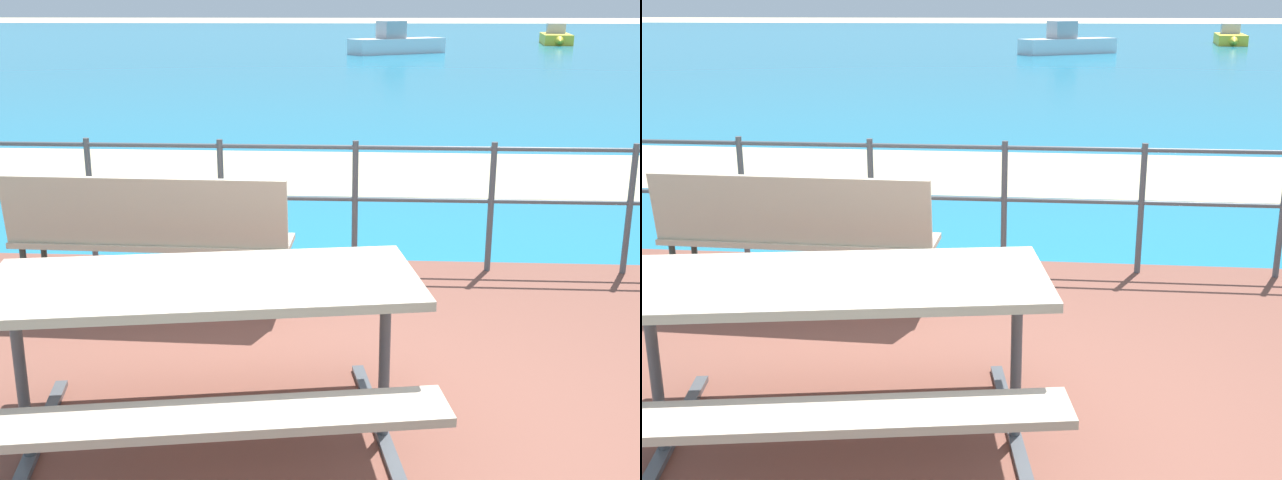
{
  "view_description": "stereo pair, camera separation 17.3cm",
  "coord_description": "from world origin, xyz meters",
  "views": [
    {
      "loc": [
        0.09,
        -3.25,
        1.95
      ],
      "look_at": [
        -0.17,
        1.09,
        0.66
      ],
      "focal_mm": 44.79,
      "sensor_mm": 36.0,
      "label": 1
    },
    {
      "loc": [
        0.27,
        -3.24,
        1.95
      ],
      "look_at": [
        -0.17,
        1.09,
        0.66
      ],
      "focal_mm": 44.79,
      "sensor_mm": 36.0,
      "label": 2
    }
  ],
  "objects": [
    {
      "name": "ground_plane",
      "position": [
        0.0,
        0.0,
        0.0
      ],
      "size": [
        240.0,
        240.0,
        0.0
      ],
      "primitive_type": "plane",
      "color": "beige"
    },
    {
      "name": "picnic_table",
      "position": [
        -0.58,
        -0.17,
        0.67
      ],
      "size": [
        2.0,
        1.7,
        0.8
      ],
      "rotation": [
        0.0,
        0.0,
        0.18
      ],
      "color": "tan",
      "rests_on": "patio_paving"
    },
    {
      "name": "beach_strip",
      "position": [
        0.0,
        6.22,
        0.01
      ],
      "size": [
        54.01,
        2.91,
        0.01
      ],
      "primitive_type": "cube",
      "rotation": [
        0.0,
        0.0,
        -0.01
      ],
      "color": "tan",
      "rests_on": "ground"
    },
    {
      "name": "boat_mid",
      "position": [
        9.53,
        39.39,
        0.33
      ],
      "size": [
        2.01,
        5.34,
        1.0
      ],
      "rotation": [
        0.0,
        0.0,
        4.57
      ],
      "color": "yellow",
      "rests_on": "sea_water"
    },
    {
      "name": "sea_water",
      "position": [
        0.0,
        40.0,
        0.01
      ],
      "size": [
        90.0,
        90.0,
        0.01
      ],
      "primitive_type": "cube",
      "color": "teal",
      "rests_on": "ground"
    },
    {
      "name": "patio_paving",
      "position": [
        0.0,
        0.0,
        0.03
      ],
      "size": [
        6.4,
        5.2,
        0.06
      ],
      "primitive_type": "cube",
      "color": "brown",
      "rests_on": "ground"
    },
    {
      "name": "park_bench",
      "position": [
        -1.28,
        1.49,
        0.59
      ],
      "size": [
        1.79,
        0.47,
        0.89
      ],
      "rotation": [
        0.0,
        0.0,
        3.12
      ],
      "color": "#BCAD93",
      "rests_on": "patio_paving"
    },
    {
      "name": "boat_near",
      "position": [
        1.21,
        30.36,
        0.41
      ],
      "size": [
        4.3,
        3.29,
        1.3
      ],
      "rotation": [
        0.0,
        0.0,
        0.59
      ],
      "color": "silver",
      "rests_on": "sea_water"
    },
    {
      "name": "railing_fence",
      "position": [
        0.0,
        2.41,
        0.65
      ],
      "size": [
        5.94,
        0.04,
        0.95
      ],
      "color": "#4C5156",
      "rests_on": "patio_paving"
    }
  ]
}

